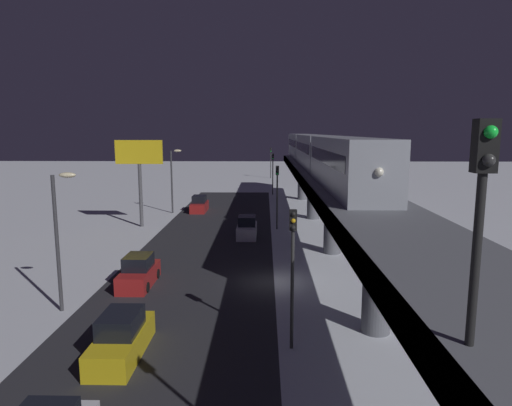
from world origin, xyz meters
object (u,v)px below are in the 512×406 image
Objects in this scene: sedan_red at (139,273)px; sedan_yellow at (121,338)px; rail_signal at (482,195)px; traffic_light_near at (293,259)px; sedan_red_2 at (199,205)px; traffic_light_mid at (277,188)px; commercial_billboard at (139,161)px; sedan_white_2 at (247,228)px; traffic_light_far at (273,168)px; subway_train at (315,150)px; traffic_light_distant at (271,158)px.

sedan_red is 0.93× the size of sedan_yellow.
sedan_yellow is at bearing -47.16° from rail_signal.
sedan_red_2 is at bearing -75.21° from traffic_light_near.
traffic_light_mid is at bearing -106.08° from sedan_yellow.
commercial_billboard is (6.50, -27.04, 6.03)m from sedan_yellow.
sedan_white_2 is 0.90× the size of sedan_yellow.
traffic_light_mid reaches higher than sedan_red_2.
traffic_light_near reaches higher than sedan_white_2.
sedan_white_2 is 0.47× the size of commercial_billboard.
traffic_light_near is (-2.90, 21.85, 3.40)m from sedan_white_2.
sedan_red is at bearing 77.53° from traffic_light_far.
sedan_red_2 is at bearing -75.91° from rail_signal.
rail_signal is at bearing 104.09° from sedan_red_2.
sedan_yellow is 28.46m from commercial_billboard.
subway_train is 8.67× the size of traffic_light_mid.
subway_train is at bearing 95.31° from traffic_light_distant.
traffic_light_distant is (0.00, -75.56, 0.00)m from traffic_light_near.
commercial_billboard reaches higher than sedan_red.
commercial_billboard reaches higher than traffic_light_near.
traffic_light_distant is 0.72× the size of commercial_billboard.
sedan_yellow is (-1.80, 9.16, 0.01)m from sedan_red.
commercial_billboard reaches higher than sedan_red_2.
traffic_light_far is (-7.50, -51.21, 3.40)m from sedan_yellow.
sedan_yellow is at bearing 69.16° from subway_train.
sedan_red is at bearing 104.74° from commercial_billboard.
sedan_red is at bearing 90.00° from sedan_red_2.
sedan_red_2 is at bearing 58.44° from traffic_light_far.
commercial_billboard is (14.00, -26.21, 2.63)m from traffic_light_near.
traffic_light_far is 1.00× the size of traffic_light_distant.
subway_train is at bearing 158.86° from sedan_red_2.
subway_train is 33.71m from sedan_yellow.
sedan_white_2 is 13.37m from commercial_billboard.
rail_signal is at bearing -80.91° from sedan_white_2.
sedan_red is at bearing 82.12° from traffic_light_distant.
traffic_light_mid is at bearing 175.81° from commercial_billboard.
subway_train is 11.81× the size of sedan_yellow.
rail_signal is 41.24m from commercial_billboard.
rail_signal is 48.88m from sedan_red_2.
rail_signal reaches higher than commercial_billboard.
traffic_light_far is at bearing 84.19° from sedan_white_2.
traffic_light_near and traffic_light_distant have the same top height.
sedan_red_2 is 11.82m from commercial_billboard.
sedan_red is 0.68× the size of traffic_light_far.
traffic_light_distant is (0.00, -50.37, 0.00)m from traffic_light_mid.
sedan_white_2 is (-6.40, 13.38, -0.00)m from sedan_red_2.
sedan_white_2 is 0.66× the size of traffic_light_far.
sedan_yellow is 76.83m from traffic_light_distant.
rail_signal reaches higher than traffic_light_mid.
sedan_red and sedan_yellow have the same top height.
sedan_red_2 is at bearing 115.57° from sedan_white_2.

